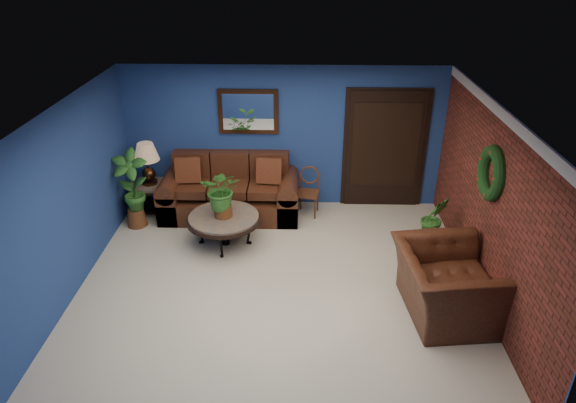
{
  "coord_description": "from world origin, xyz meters",
  "views": [
    {
      "loc": [
        0.3,
        -5.89,
        4.32
      ],
      "look_at": [
        0.12,
        0.55,
        1.01
      ],
      "focal_mm": 32.0,
      "sensor_mm": 36.0,
      "label": 1
    }
  ],
  "objects_px": {
    "table_lamp": "(147,159)",
    "armchair": "(446,284)",
    "end_table": "(151,190)",
    "side_chair": "(309,188)",
    "sofa": "(231,194)",
    "coffee_table": "(224,219)"
  },
  "relations": [
    {
      "from": "coffee_table",
      "to": "side_chair",
      "type": "xyz_separation_m",
      "value": [
        1.32,
        1.08,
        0.04
      ]
    },
    {
      "from": "end_table",
      "to": "table_lamp",
      "type": "distance_m",
      "value": 0.59
    },
    {
      "from": "table_lamp",
      "to": "side_chair",
      "type": "height_order",
      "value": "table_lamp"
    },
    {
      "from": "end_table",
      "to": "table_lamp",
      "type": "height_order",
      "value": "table_lamp"
    },
    {
      "from": "sofa",
      "to": "end_table",
      "type": "distance_m",
      "value": 1.39
    },
    {
      "from": "table_lamp",
      "to": "armchair",
      "type": "xyz_separation_m",
      "value": [
        4.45,
        -2.62,
        -0.58
      ]
    },
    {
      "from": "side_chair",
      "to": "armchair",
      "type": "bearing_deg",
      "value": -47.5
    },
    {
      "from": "table_lamp",
      "to": "armchair",
      "type": "height_order",
      "value": "table_lamp"
    },
    {
      "from": "side_chair",
      "to": "coffee_table",
      "type": "bearing_deg",
      "value": -130.89
    },
    {
      "from": "sofa",
      "to": "table_lamp",
      "type": "distance_m",
      "value": 1.54
    },
    {
      "from": "coffee_table",
      "to": "end_table",
      "type": "distance_m",
      "value": 1.74
    },
    {
      "from": "end_table",
      "to": "armchair",
      "type": "height_order",
      "value": "armchair"
    },
    {
      "from": "coffee_table",
      "to": "sofa",
      "type": "bearing_deg",
      "value": 91.56
    },
    {
      "from": "table_lamp",
      "to": "armchair",
      "type": "distance_m",
      "value": 5.19
    },
    {
      "from": "table_lamp",
      "to": "armchair",
      "type": "relative_size",
      "value": 0.53
    },
    {
      "from": "coffee_table",
      "to": "table_lamp",
      "type": "distance_m",
      "value": 1.83
    },
    {
      "from": "armchair",
      "to": "side_chair",
      "type": "bearing_deg",
      "value": 26.39
    },
    {
      "from": "table_lamp",
      "to": "side_chair",
      "type": "relative_size",
      "value": 0.84
    },
    {
      "from": "sofa",
      "to": "armchair",
      "type": "relative_size",
      "value": 1.76
    },
    {
      "from": "sofa",
      "to": "coffee_table",
      "type": "bearing_deg",
      "value": -88.44
    },
    {
      "from": "end_table",
      "to": "armchair",
      "type": "distance_m",
      "value": 5.16
    },
    {
      "from": "end_table",
      "to": "armchair",
      "type": "bearing_deg",
      "value": -30.46
    }
  ]
}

